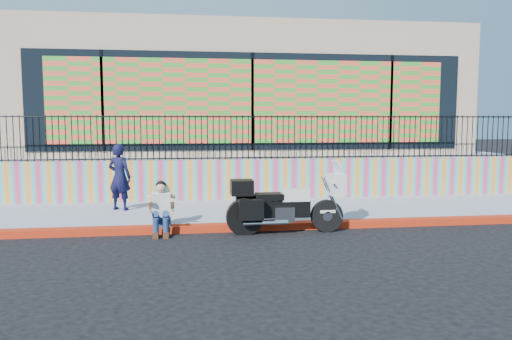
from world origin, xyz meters
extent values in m
plane|color=black|center=(0.00, 0.00, 0.00)|extent=(90.00, 90.00, 0.00)
cube|color=#B11F0C|center=(0.00, 0.00, 0.07)|extent=(16.00, 0.30, 0.15)
cube|color=#969CB4|center=(0.00, 1.65, 0.07)|extent=(16.00, 3.00, 0.15)
cube|color=#DF3A67|center=(0.00, 3.25, 0.70)|extent=(16.00, 0.20, 1.10)
cube|color=#969CB4|center=(0.00, 8.35, 0.62)|extent=(16.00, 10.00, 1.25)
cube|color=tan|center=(0.00, 8.15, 3.25)|extent=(14.00, 8.00, 4.00)
cube|color=black|center=(0.00, 4.13, 2.85)|extent=(12.60, 0.04, 2.80)
cube|color=#FB5637|center=(0.00, 4.10, 2.85)|extent=(11.48, 0.02, 2.40)
cylinder|color=black|center=(0.98, -0.35, 0.34)|extent=(0.67, 0.14, 0.67)
cylinder|color=black|center=(-0.75, -0.35, 0.34)|extent=(0.67, 0.14, 0.67)
cube|color=black|center=(0.12, -0.35, 0.51)|extent=(0.97, 0.28, 0.35)
cube|color=silver|center=(0.06, -0.35, 0.41)|extent=(0.41, 0.35, 0.31)
cube|color=silver|center=(0.30, -0.35, 0.79)|extent=(0.56, 0.33, 0.24)
cube|color=black|center=(-0.24, -0.35, 0.77)|extent=(0.56, 0.35, 0.12)
cube|color=silver|center=(1.16, -0.35, 1.00)|extent=(0.31, 0.53, 0.43)
cube|color=silver|center=(1.20, -0.35, 1.32)|extent=(0.19, 0.47, 0.34)
cube|color=black|center=(-0.80, -0.35, 0.97)|extent=(0.45, 0.43, 0.31)
cube|color=black|center=(-0.65, -0.66, 0.56)|extent=(0.49, 0.18, 0.41)
cube|color=black|center=(-0.65, -0.04, 0.56)|extent=(0.49, 0.18, 0.41)
cube|color=silver|center=(0.98, -0.35, 0.44)|extent=(0.33, 0.16, 0.06)
imported|color=black|center=(-3.51, 2.00, 0.95)|extent=(0.69, 0.59, 1.61)
cube|color=navy|center=(-2.42, 0.01, 0.24)|extent=(0.36, 0.28, 0.18)
cube|color=silver|center=(-2.42, -0.03, 0.59)|extent=(0.38, 0.27, 0.54)
sphere|color=tan|center=(-2.42, -0.07, 0.95)|extent=(0.21, 0.21, 0.21)
cube|color=#472814|center=(-2.52, -0.43, 0.05)|extent=(0.11, 0.26, 0.10)
cube|color=#472814|center=(-2.32, -0.43, 0.05)|extent=(0.11, 0.26, 0.10)
camera|label=1|loc=(-1.87, -10.28, 2.33)|focal=35.00mm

